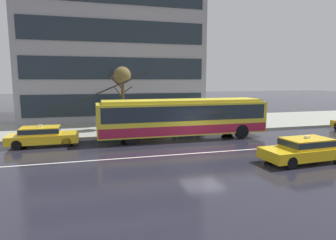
{
  "coord_description": "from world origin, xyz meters",
  "views": [
    {
      "loc": [
        -6.83,
        -16.76,
        4.34
      ],
      "look_at": [
        -1.45,
        3.17,
        1.41
      ],
      "focal_mm": 30.72,
      "sensor_mm": 36.0,
      "label": 1
    }
  ],
  "objects_px": {
    "bus_shelter": "(152,107)",
    "pedestrian_approaching_curb": "(147,111)",
    "taxi_queued_behind_bus": "(42,135)",
    "pedestrian_at_shelter": "(167,116)",
    "trolleybus": "(183,117)",
    "taxi_oncoming_near": "(305,149)",
    "street_tree_bare": "(122,78)",
    "pedestrian_walking_past": "(194,115)"
  },
  "relations": [
    {
      "from": "pedestrian_at_shelter",
      "to": "trolleybus",
      "type": "bearing_deg",
      "value": -88.32
    },
    {
      "from": "taxi_oncoming_near",
      "to": "street_tree_bare",
      "type": "distance_m",
      "value": 15.26
    },
    {
      "from": "street_tree_bare",
      "to": "bus_shelter",
      "type": "bearing_deg",
      "value": -37.05
    },
    {
      "from": "pedestrian_at_shelter",
      "to": "pedestrian_walking_past",
      "type": "xyz_separation_m",
      "value": [
        2.63,
        0.31,
        -0.05
      ]
    },
    {
      "from": "taxi_oncoming_near",
      "to": "pedestrian_walking_past",
      "type": "distance_m",
      "value": 12.04
    },
    {
      "from": "bus_shelter",
      "to": "pedestrian_at_shelter",
      "type": "relative_size",
      "value": 2.38
    },
    {
      "from": "trolleybus",
      "to": "street_tree_bare",
      "type": "xyz_separation_m",
      "value": [
        -3.87,
        4.8,
        2.88
      ]
    },
    {
      "from": "pedestrian_at_shelter",
      "to": "bus_shelter",
      "type": "bearing_deg",
      "value": -149.94
    },
    {
      "from": "trolleybus",
      "to": "taxi_queued_behind_bus",
      "type": "xyz_separation_m",
      "value": [
        -9.67,
        0.11,
        -0.89
      ]
    },
    {
      "from": "pedestrian_at_shelter",
      "to": "street_tree_bare",
      "type": "bearing_deg",
      "value": 168.98
    },
    {
      "from": "pedestrian_at_shelter",
      "to": "pedestrian_approaching_curb",
      "type": "distance_m",
      "value": 1.98
    },
    {
      "from": "pedestrian_walking_past",
      "to": "street_tree_bare",
      "type": "xyz_separation_m",
      "value": [
        -6.38,
        0.42,
        3.36
      ]
    },
    {
      "from": "bus_shelter",
      "to": "pedestrian_at_shelter",
      "type": "bearing_deg",
      "value": 30.06
    },
    {
      "from": "bus_shelter",
      "to": "street_tree_bare",
      "type": "relative_size",
      "value": 0.78
    },
    {
      "from": "taxi_oncoming_near",
      "to": "pedestrian_at_shelter",
      "type": "distance_m",
      "value": 12.41
    },
    {
      "from": "taxi_oncoming_near",
      "to": "street_tree_bare",
      "type": "relative_size",
      "value": 0.88
    },
    {
      "from": "taxi_queued_behind_bus",
      "to": "pedestrian_approaching_curb",
      "type": "distance_m",
      "value": 8.54
    },
    {
      "from": "trolleybus",
      "to": "bus_shelter",
      "type": "distance_m",
      "value": 3.62
    },
    {
      "from": "taxi_oncoming_near",
      "to": "taxi_queued_behind_bus",
      "type": "bearing_deg",
      "value": 151.41
    },
    {
      "from": "taxi_queued_behind_bus",
      "to": "pedestrian_walking_past",
      "type": "relative_size",
      "value": 2.69
    },
    {
      "from": "pedestrian_approaching_curb",
      "to": "bus_shelter",
      "type": "bearing_deg",
      "value": -62.09
    },
    {
      "from": "street_tree_bare",
      "to": "pedestrian_walking_past",
      "type": "bearing_deg",
      "value": -3.78
    },
    {
      "from": "taxi_queued_behind_bus",
      "to": "street_tree_bare",
      "type": "xyz_separation_m",
      "value": [
        5.8,
        4.69,
        3.77
      ]
    },
    {
      "from": "trolleybus",
      "to": "taxi_oncoming_near",
      "type": "xyz_separation_m",
      "value": [
        4.32,
        -7.51,
        -0.89
      ]
    },
    {
      "from": "bus_shelter",
      "to": "pedestrian_walking_past",
      "type": "height_order",
      "value": "bus_shelter"
    },
    {
      "from": "trolleybus",
      "to": "pedestrian_walking_past",
      "type": "xyz_separation_m",
      "value": [
        2.51,
        4.38,
        -0.48
      ]
    },
    {
      "from": "taxi_oncoming_near",
      "to": "trolleybus",
      "type": "bearing_deg",
      "value": 119.88
    },
    {
      "from": "bus_shelter",
      "to": "street_tree_bare",
      "type": "xyz_separation_m",
      "value": [
        -2.18,
        1.64,
        2.41
      ]
    },
    {
      "from": "taxi_oncoming_near",
      "to": "pedestrian_approaching_curb",
      "type": "height_order",
      "value": "pedestrian_approaching_curb"
    },
    {
      "from": "trolleybus",
      "to": "street_tree_bare",
      "type": "relative_size",
      "value": 2.56
    },
    {
      "from": "bus_shelter",
      "to": "pedestrian_at_shelter",
      "type": "distance_m",
      "value": 2.03
    },
    {
      "from": "trolleybus",
      "to": "pedestrian_approaching_curb",
      "type": "bearing_deg",
      "value": 118.16
    },
    {
      "from": "pedestrian_approaching_curb",
      "to": "pedestrian_at_shelter",
      "type": "bearing_deg",
      "value": 10.37
    },
    {
      "from": "bus_shelter",
      "to": "pedestrian_walking_past",
      "type": "distance_m",
      "value": 4.48
    },
    {
      "from": "trolleybus",
      "to": "pedestrian_at_shelter",
      "type": "distance_m",
      "value": 4.1
    },
    {
      "from": "taxi_oncoming_near",
      "to": "pedestrian_walking_past",
      "type": "bearing_deg",
      "value": 98.62
    },
    {
      "from": "trolleybus",
      "to": "bus_shelter",
      "type": "xyz_separation_m",
      "value": [
        -1.7,
        3.16,
        0.46
      ]
    },
    {
      "from": "bus_shelter",
      "to": "pedestrian_approaching_curb",
      "type": "bearing_deg",
      "value": 117.91
    },
    {
      "from": "pedestrian_approaching_curb",
      "to": "street_tree_bare",
      "type": "bearing_deg",
      "value": 150.19
    },
    {
      "from": "bus_shelter",
      "to": "pedestrian_walking_past",
      "type": "relative_size",
      "value": 2.49
    },
    {
      "from": "pedestrian_at_shelter",
      "to": "pedestrian_approaching_curb",
      "type": "height_order",
      "value": "pedestrian_approaching_curb"
    },
    {
      "from": "taxi_oncoming_near",
      "to": "bus_shelter",
      "type": "bearing_deg",
      "value": 119.39
    }
  ]
}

